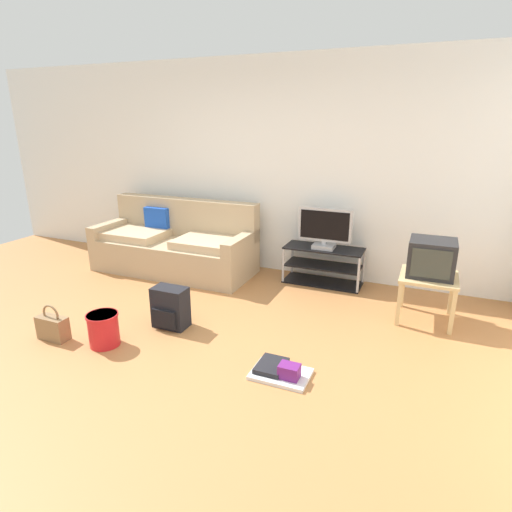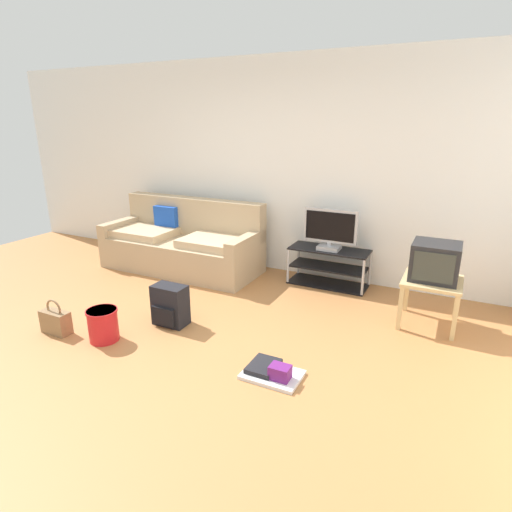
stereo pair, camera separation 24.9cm
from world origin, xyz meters
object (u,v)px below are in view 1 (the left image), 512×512
(backpack, at_px, (170,308))
(cleaning_bucket, at_px, (104,329))
(couch, at_px, (176,246))
(side_table, at_px, (428,282))
(tv_stand, at_px, (323,265))
(floor_tray, at_px, (280,371))
(crt_tv, at_px, (431,258))
(handbag, at_px, (53,327))
(flat_tv, at_px, (325,229))

(backpack, distance_m, cleaning_bucket, 0.64)
(couch, distance_m, side_table, 3.18)
(tv_stand, distance_m, side_table, 1.35)
(tv_stand, distance_m, cleaning_bucket, 2.68)
(tv_stand, height_order, floor_tray, tv_stand)
(side_table, distance_m, floor_tray, 1.86)
(tv_stand, xyz_separation_m, backpack, (-1.08, -1.72, -0.03))
(couch, bearing_deg, crt_tv, -5.15)
(floor_tray, bearing_deg, handbag, -173.08)
(backpack, relative_size, cleaning_bucket, 1.34)
(flat_tv, bearing_deg, tv_stand, 90.00)
(handbag, height_order, floor_tray, handbag)
(handbag, bearing_deg, backpack, 36.59)
(tv_stand, xyz_separation_m, side_table, (1.21, -0.59, 0.17))
(couch, distance_m, cleaning_bucket, 2.05)
(crt_tv, bearing_deg, floor_tray, -123.53)
(crt_tv, xyz_separation_m, backpack, (-2.29, -1.15, -0.46))
(side_table, relative_size, crt_tv, 1.25)
(floor_tray, bearing_deg, crt_tv, 56.47)
(handbag, bearing_deg, cleaning_bucket, 11.09)
(couch, bearing_deg, floor_tray, -40.22)
(flat_tv, relative_size, backpack, 1.59)
(handbag, bearing_deg, flat_tv, 50.24)
(couch, xyz_separation_m, flat_tv, (1.95, 0.26, 0.36))
(handbag, distance_m, cleaning_bucket, 0.52)
(backpack, bearing_deg, cleaning_bucket, -143.23)
(handbag, relative_size, floor_tray, 0.75)
(backpack, bearing_deg, floor_tray, -36.83)
(couch, relative_size, side_table, 3.94)
(handbag, height_order, cleaning_bucket, handbag)
(flat_tv, height_order, backpack, flat_tv)
(side_table, relative_size, handbag, 1.57)
(couch, bearing_deg, cleaning_bucket, -75.22)
(tv_stand, bearing_deg, crt_tv, -25.28)
(tv_stand, distance_m, floor_tray, 2.12)
(cleaning_bucket, bearing_deg, tv_stand, 57.61)
(side_table, bearing_deg, couch, 174.56)
(flat_tv, height_order, floor_tray, flat_tv)
(tv_stand, height_order, side_table, side_table)
(cleaning_bucket, xyz_separation_m, floor_tray, (1.63, 0.16, -0.12))
(side_table, height_order, cleaning_bucket, side_table)
(tv_stand, relative_size, cleaning_bucket, 3.14)
(backpack, distance_m, floor_tray, 1.34)
(backpack, xyz_separation_m, handbag, (-0.86, -0.64, -0.08))
(side_table, xyz_separation_m, handbag, (-3.15, -1.77, -0.28))
(tv_stand, relative_size, backpack, 2.35)
(side_table, bearing_deg, flat_tv, 154.96)
(handbag, relative_size, cleaning_bucket, 1.14)
(side_table, bearing_deg, handbag, -150.62)
(crt_tv, bearing_deg, couch, 174.85)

